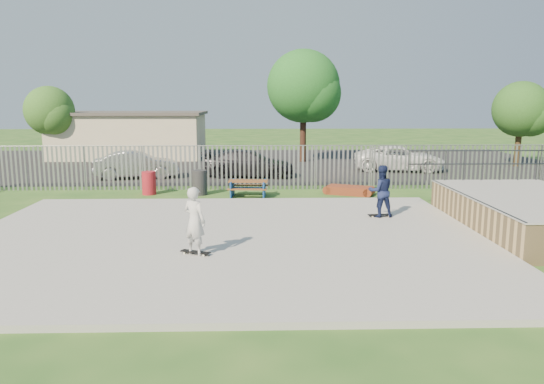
{
  "coord_description": "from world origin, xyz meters",
  "views": [
    {
      "loc": [
        0.99,
        -14.84,
        4.05
      ],
      "look_at": [
        1.45,
        2.0,
        1.1
      ],
      "focal_mm": 35.0,
      "sensor_mm": 36.0,
      "label": 1
    }
  ],
  "objects_px": {
    "funbox": "(349,190)",
    "car_silver": "(136,165)",
    "tree_right": "(521,109)",
    "skater_navy": "(381,191)",
    "tree_mid": "(303,86)",
    "skater_white": "(195,221)",
    "tree_left": "(49,111)",
    "picnic_table": "(248,188)",
    "trash_bin_grey": "(200,183)",
    "car_white": "(399,158)",
    "car_dark": "(249,163)",
    "trash_bin_red": "(149,183)"
  },
  "relations": [
    {
      "from": "car_white",
      "to": "tree_left",
      "type": "distance_m",
      "value": 22.54
    },
    {
      "from": "picnic_table",
      "to": "funbox",
      "type": "relative_size",
      "value": 0.87
    },
    {
      "from": "funbox",
      "to": "car_dark",
      "type": "distance_m",
      "value": 6.95
    },
    {
      "from": "tree_mid",
      "to": "skater_white",
      "type": "bearing_deg",
      "value": -101.97
    },
    {
      "from": "funbox",
      "to": "car_dark",
      "type": "height_order",
      "value": "car_dark"
    },
    {
      "from": "picnic_table",
      "to": "skater_navy",
      "type": "xyz_separation_m",
      "value": [
        4.52,
        -4.7,
        0.67
      ]
    },
    {
      "from": "funbox",
      "to": "car_silver",
      "type": "xyz_separation_m",
      "value": [
        -10.23,
        4.95,
        0.55
      ]
    },
    {
      "from": "trash_bin_red",
      "to": "car_dark",
      "type": "relative_size",
      "value": 0.21
    },
    {
      "from": "funbox",
      "to": "car_white",
      "type": "height_order",
      "value": "car_white"
    },
    {
      "from": "skater_navy",
      "to": "skater_white",
      "type": "bearing_deg",
      "value": 31.31
    },
    {
      "from": "car_white",
      "to": "tree_mid",
      "type": "height_order",
      "value": "tree_mid"
    },
    {
      "from": "car_dark",
      "to": "tree_mid",
      "type": "bearing_deg",
      "value": -20.25
    },
    {
      "from": "tree_right",
      "to": "skater_navy",
      "type": "distance_m",
      "value": 18.84
    },
    {
      "from": "picnic_table",
      "to": "tree_left",
      "type": "bearing_deg",
      "value": 138.9
    },
    {
      "from": "tree_left",
      "to": "skater_white",
      "type": "bearing_deg",
      "value": -61.69
    },
    {
      "from": "tree_left",
      "to": "skater_white",
      "type": "height_order",
      "value": "tree_left"
    },
    {
      "from": "tree_left",
      "to": "tree_mid",
      "type": "xyz_separation_m",
      "value": [
        16.58,
        -0.74,
        1.56
      ]
    },
    {
      "from": "trash_bin_red",
      "to": "car_silver",
      "type": "distance_m",
      "value": 4.99
    },
    {
      "from": "trash_bin_red",
      "to": "tree_mid",
      "type": "distance_m",
      "value": 14.87
    },
    {
      "from": "funbox",
      "to": "tree_right",
      "type": "height_order",
      "value": "tree_right"
    },
    {
      "from": "tree_mid",
      "to": "skater_white",
      "type": "relative_size",
      "value": 4.14
    },
    {
      "from": "tree_right",
      "to": "skater_white",
      "type": "distance_m",
      "value": 25.77
    },
    {
      "from": "trash_bin_grey",
      "to": "car_dark",
      "type": "distance_m",
      "value": 5.68
    },
    {
      "from": "car_white",
      "to": "picnic_table",
      "type": "bearing_deg",
      "value": 141.26
    },
    {
      "from": "tree_right",
      "to": "skater_white",
      "type": "xyz_separation_m",
      "value": [
        -17.48,
        -18.77,
        -2.43
      ]
    },
    {
      "from": "car_dark",
      "to": "tree_right",
      "type": "distance_m",
      "value": 17.04
    },
    {
      "from": "picnic_table",
      "to": "tree_mid",
      "type": "relative_size",
      "value": 0.24
    },
    {
      "from": "trash_bin_grey",
      "to": "car_silver",
      "type": "xyz_separation_m",
      "value": [
        -3.79,
        4.88,
        0.19
      ]
    },
    {
      "from": "trash_bin_grey",
      "to": "car_silver",
      "type": "bearing_deg",
      "value": 127.78
    },
    {
      "from": "car_silver",
      "to": "skater_white",
      "type": "distance_m",
      "value": 15.06
    },
    {
      "from": "tree_mid",
      "to": "tree_right",
      "type": "distance_m",
      "value": 13.28
    },
    {
      "from": "picnic_table",
      "to": "skater_white",
      "type": "height_order",
      "value": "skater_white"
    },
    {
      "from": "trash_bin_red",
      "to": "tree_right",
      "type": "height_order",
      "value": "tree_right"
    },
    {
      "from": "picnic_table",
      "to": "funbox",
      "type": "xyz_separation_m",
      "value": [
        4.35,
        0.39,
        -0.17
      ]
    },
    {
      "from": "skater_white",
      "to": "skater_navy",
      "type": "bearing_deg",
      "value": -109.62
    },
    {
      "from": "trash_bin_red",
      "to": "tree_left",
      "type": "bearing_deg",
      "value": 125.07
    },
    {
      "from": "picnic_table",
      "to": "car_silver",
      "type": "xyz_separation_m",
      "value": [
        -5.88,
        5.34,
        0.37
      ]
    },
    {
      "from": "tree_mid",
      "to": "funbox",
      "type": "bearing_deg",
      "value": -85.42
    },
    {
      "from": "trash_bin_grey",
      "to": "skater_white",
      "type": "xyz_separation_m",
      "value": [
        0.89,
        -9.43,
        0.49
      ]
    },
    {
      "from": "car_dark",
      "to": "tree_left",
      "type": "bearing_deg",
      "value": 66.38
    },
    {
      "from": "funbox",
      "to": "car_white",
      "type": "bearing_deg",
      "value": 85.11
    },
    {
      "from": "car_white",
      "to": "skater_navy",
      "type": "height_order",
      "value": "skater_navy"
    },
    {
      "from": "car_dark",
      "to": "tree_mid",
      "type": "xyz_separation_m",
      "value": [
        3.42,
        6.84,
        4.15
      ]
    },
    {
      "from": "trash_bin_red",
      "to": "tree_mid",
      "type": "xyz_separation_m",
      "value": [
        7.66,
        11.97,
        4.38
      ]
    },
    {
      "from": "funbox",
      "to": "car_dark",
      "type": "bearing_deg",
      "value": 153.58
    },
    {
      "from": "funbox",
      "to": "skater_navy",
      "type": "xyz_separation_m",
      "value": [
        0.17,
        -5.1,
        0.85
      ]
    },
    {
      "from": "picnic_table",
      "to": "car_white",
      "type": "bearing_deg",
      "value": 46.88
    },
    {
      "from": "tree_mid",
      "to": "tree_right",
      "type": "xyz_separation_m",
      "value": [
        12.91,
        -2.79,
        -1.42
      ]
    },
    {
      "from": "skater_navy",
      "to": "trash_bin_grey",
      "type": "bearing_deg",
      "value": -43.41
    },
    {
      "from": "tree_right",
      "to": "skater_navy",
      "type": "relative_size",
      "value": 2.95
    }
  ]
}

